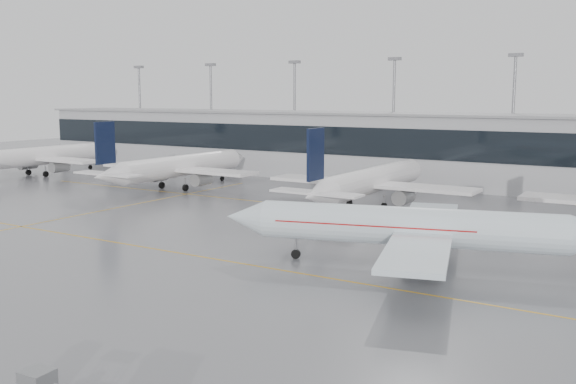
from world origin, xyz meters
The scene contains 13 objects.
ground centered at (0.00, 0.00, 0.00)m, with size 320.00×320.00×0.00m, color slate.
taxi_line_main centered at (0.00, 0.00, 0.01)m, with size 120.00×0.25×0.01m, color orange.
taxi_line_north centered at (0.00, 30.00, 0.01)m, with size 120.00×0.25×0.01m, color orange.
taxi_line_cross centered at (-30.00, 15.00, 0.01)m, with size 0.25×60.00×0.01m, color orange.
terminal centered at (0.00, 62.00, 6.00)m, with size 180.00×15.00×12.00m, color #AAAAAE.
terminal_glass centered at (0.00, 54.45, 7.50)m, with size 180.00×0.20×5.00m, color black.
terminal_roof centered at (0.00, 62.00, 12.20)m, with size 182.00×16.00×0.40m, color gray.
light_masts centered at (0.00, 68.00, 13.34)m, with size 156.40×1.00×22.60m.
air_canada_jet centered at (17.07, 7.32, 3.67)m, with size 36.23×29.53×11.56m.
parked_jet_a centered at (-70.00, 33.69, 3.71)m, with size 29.64×36.96×11.72m.
parked_jet_b centered at (-35.00, 33.69, 3.71)m, with size 29.64×36.96×11.72m.
parked_jet_c centered at (0.00, 33.69, 3.71)m, with size 29.64×36.96×11.72m.
gse_unit centered at (9.12, -27.28, 0.75)m, with size 1.50×1.39×1.50m, color slate.
Camera 1 is at (36.43, -46.97, 15.43)m, focal length 40.00 mm.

